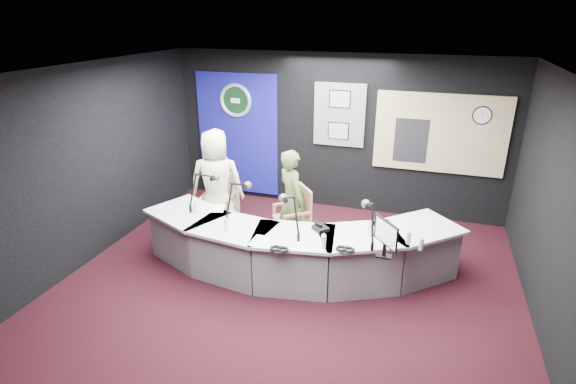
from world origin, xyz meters
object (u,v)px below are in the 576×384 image
(broadcast_desk, at_px, (293,248))
(person_man, at_px, (216,183))
(armchair_right, at_px, (291,220))
(armchair_left, at_px, (218,203))
(person_woman, at_px, (292,200))

(broadcast_desk, bearing_deg, person_man, 151.94)
(armchair_right, bearing_deg, person_man, -133.09)
(armchair_left, xyz_separation_m, person_man, (-0.00, 0.00, 0.36))
(broadcast_desk, height_order, armchair_right, armchair_right)
(broadcast_desk, bearing_deg, armchair_left, 151.94)
(armchair_right, xyz_separation_m, person_woman, (0.00, 0.00, 0.33))
(armchair_left, bearing_deg, broadcast_desk, -33.58)
(person_man, bearing_deg, person_woman, 157.67)
(person_man, bearing_deg, armchair_right, 157.67)
(armchair_right, bearing_deg, broadcast_desk, -19.74)
(broadcast_desk, xyz_separation_m, armchair_left, (-1.54, 0.82, 0.14))
(armchair_left, height_order, armchair_right, armchair_left)
(broadcast_desk, distance_m, armchair_left, 1.75)
(person_woman, bearing_deg, broadcast_desk, 153.26)
(broadcast_desk, xyz_separation_m, person_man, (-1.54, 0.82, 0.50))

